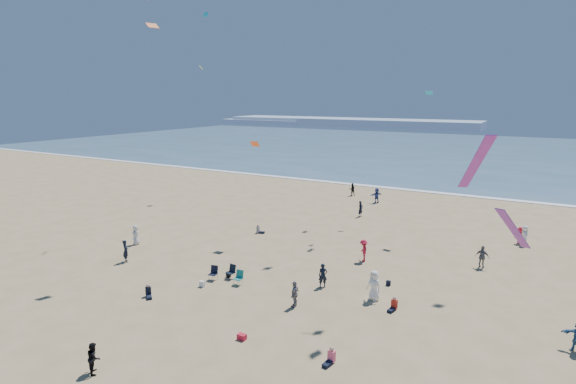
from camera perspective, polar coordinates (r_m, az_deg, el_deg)
The scene contains 13 objects.
ground at distance 24.81m, azimuth -14.02°, elevation -18.56°, with size 220.00×220.00×0.00m, color tan.
ocean at distance 111.89m, azimuth 21.75°, elevation 4.77°, with size 220.00×100.00×0.06m, color #476B84.
surf_line at distance 63.27m, azimuth 15.18°, elevation 0.25°, with size 220.00×1.20×0.08m, color white.
headland_far at distance 200.13m, azimuth 7.64°, elevation 8.78°, with size 110.00×20.00×3.20m, color #7A8EA8.
headland_near at distance 214.13m, azimuth -2.97°, elevation 8.91°, with size 40.00×14.00×2.00m, color #7A8EA8.
standing_flyers at distance 36.53m, azimuth 10.00°, elevation -6.75°, with size 33.34×42.38×1.93m.
seated_group at distance 28.13m, azimuth -4.37°, elevation -13.40°, with size 16.41×24.27×0.84m.
chair_cluster at distance 31.65m, azimuth -7.75°, elevation -10.34°, with size 2.68×1.48×1.00m.
white_tote at distance 31.19m, azimuth -10.86°, elevation -11.39°, with size 0.35×0.20×0.40m, color white.
black_backpack at distance 32.42m, azimuth -7.59°, elevation -10.37°, with size 0.30×0.22×0.38m, color black.
cooler at distance 24.82m, azimuth -5.88°, elevation -17.83°, with size 0.45×0.30×0.30m, color red.
navy_bag at distance 31.59m, azimuth 12.63°, elevation -11.22°, with size 0.28×0.18×0.34m, color black.
kites_aloft at distance 29.17m, azimuth 17.10°, elevation 16.14°, with size 45.71×37.00×29.84m.
Camera 1 is at (15.18, -15.15, 12.47)m, focal length 28.00 mm.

